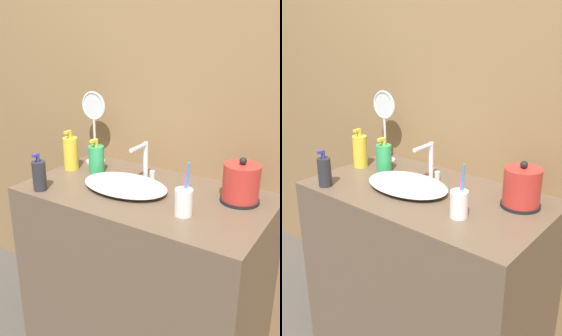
% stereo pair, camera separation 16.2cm
% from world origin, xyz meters
% --- Properties ---
extents(wall_back, '(6.00, 0.04, 2.60)m').
position_xyz_m(wall_back, '(0.00, 0.59, 1.30)').
color(wall_back, olive).
rests_on(wall_back, ground_plane).
extents(vanity_counter, '(1.03, 0.57, 0.89)m').
position_xyz_m(vanity_counter, '(0.00, 0.28, 0.44)').
color(vanity_counter, brown).
rests_on(vanity_counter, ground_plane).
extents(sink_basin, '(0.39, 0.25, 0.04)m').
position_xyz_m(sink_basin, '(-0.08, 0.26, 0.91)').
color(sink_basin, white).
rests_on(sink_basin, vanity_counter).
extents(faucet, '(0.06, 0.13, 0.17)m').
position_xyz_m(faucet, '(-0.08, 0.40, 0.98)').
color(faucet, silver).
rests_on(faucet, vanity_counter).
extents(electric_kettle, '(0.15, 0.15, 0.18)m').
position_xyz_m(electric_kettle, '(0.37, 0.40, 0.96)').
color(electric_kettle, black).
rests_on(electric_kettle, vanity_counter).
extents(toothbrush_cup, '(0.07, 0.07, 0.20)m').
position_xyz_m(toothbrush_cup, '(0.23, 0.18, 0.94)').
color(toothbrush_cup, silver).
rests_on(toothbrush_cup, vanity_counter).
extents(lotion_bottle, '(0.06, 0.06, 0.16)m').
position_xyz_m(lotion_bottle, '(-0.38, 0.06, 0.95)').
color(lotion_bottle, '#28282D').
rests_on(lotion_bottle, vanity_counter).
extents(shampoo_bottle, '(0.07, 0.07, 0.19)m').
position_xyz_m(shampoo_bottle, '(-0.45, 0.33, 0.97)').
color(shampoo_bottle, gold).
rests_on(shampoo_bottle, vanity_counter).
extents(mouthwash_bottle, '(0.07, 0.07, 0.16)m').
position_xyz_m(mouthwash_bottle, '(-0.31, 0.36, 0.95)').
color(mouthwash_bottle, '#2D9956').
rests_on(mouthwash_bottle, vanity_counter).
extents(vanity_mirror, '(0.14, 0.10, 0.36)m').
position_xyz_m(vanity_mirror, '(-0.41, 0.46, 1.10)').
color(vanity_mirror, silver).
rests_on(vanity_mirror, vanity_counter).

